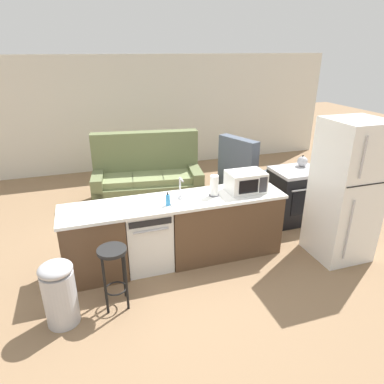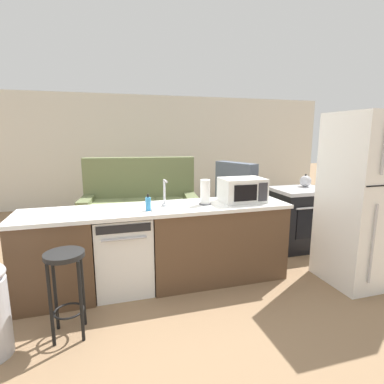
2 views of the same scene
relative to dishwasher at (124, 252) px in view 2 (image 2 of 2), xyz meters
name	(u,v)px [view 2 (image 2 of 2)]	position (x,y,z in m)	size (l,w,h in m)	color
ground_plane	(148,285)	(0.25, 0.00, -0.42)	(24.00, 24.00, 0.00)	#896B4C
wall_back	(134,151)	(0.55, 4.20, 0.88)	(10.00, 0.06, 2.60)	silver
kitchen_counter	(168,248)	(0.49, 0.00, 0.00)	(2.94, 0.66, 0.90)	brown
dishwasher	(124,252)	(0.00, 0.00, 0.00)	(0.58, 0.61, 0.84)	white
stove_range	(299,218)	(2.60, 0.55, 0.03)	(0.76, 0.68, 0.90)	black
refrigerator	(363,200)	(2.60, -0.55, 0.54)	(0.72, 0.73, 1.92)	white
microwave	(242,190)	(1.39, 0.00, 0.62)	(0.50, 0.37, 0.28)	white
sink_faucet	(165,195)	(0.47, 0.02, 0.61)	(0.07, 0.18, 0.30)	silver
paper_towel_roll	(205,192)	(0.93, -0.01, 0.62)	(0.14, 0.14, 0.28)	#4C4C51
soap_bottle	(148,204)	(0.27, -0.12, 0.55)	(0.06, 0.06, 0.18)	#338CCC
kettle	(306,181)	(2.77, 0.68, 0.56)	(0.21, 0.17, 0.19)	#B2B2B7
bar_stool	(66,276)	(-0.50, -0.67, 0.11)	(0.32, 0.32, 0.74)	black
couch	(140,207)	(0.43, 2.19, -0.03)	(2.10, 1.17, 1.27)	#667047
armchair	(243,208)	(2.25, 1.73, -0.07)	(1.05, 1.08, 1.20)	#515B6B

